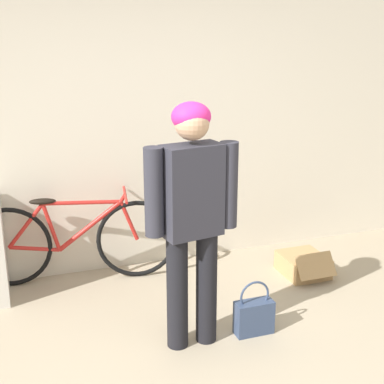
{
  "coord_description": "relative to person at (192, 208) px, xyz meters",
  "views": [
    {
      "loc": [
        -1.0,
        -2.31,
        2.13
      ],
      "look_at": [
        0.08,
        0.82,
        1.12
      ],
      "focal_mm": 50.0,
      "sensor_mm": 36.0,
      "label": 1
    }
  ],
  "objects": [
    {
      "name": "wall_back",
      "position": [
        -0.08,
        1.45,
        0.3
      ],
      "size": [
        8.0,
        0.07,
        2.6
      ],
      "color": "beige",
      "rests_on": "ground_plane"
    },
    {
      "name": "person",
      "position": [
        0.0,
        0.0,
        0.0
      ],
      "size": [
        0.64,
        0.27,
        1.7
      ],
      "rotation": [
        0.0,
        0.0,
        0.17
      ],
      "color": "black",
      "rests_on": "ground_plane"
    },
    {
      "name": "bicycle",
      "position": [
        -0.65,
        1.24,
        -0.62
      ],
      "size": [
        1.78,
        0.47,
        0.78
      ],
      "rotation": [
        0.0,
        0.0,
        -0.16
      ],
      "color": "black",
      "rests_on": "ground_plane"
    },
    {
      "name": "handbag",
      "position": [
        0.46,
        -0.03,
        -0.86
      ],
      "size": [
        0.28,
        0.12,
        0.41
      ],
      "color": "#334260",
      "rests_on": "ground_plane"
    },
    {
      "name": "cardboard_box",
      "position": [
        1.31,
        0.71,
        -0.91
      ],
      "size": [
        0.37,
        0.49,
        0.26
      ],
      "color": "tan",
      "rests_on": "ground_plane"
    }
  ]
}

